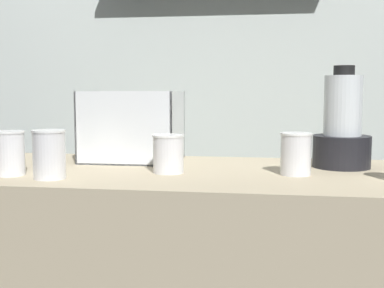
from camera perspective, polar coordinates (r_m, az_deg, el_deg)
The scene contains 7 objects.
back_wall_unit at distance 2.27m, azimuth 2.94°, elevation 9.26°, with size 2.60×0.24×2.50m.
carrot_display_bin at distance 1.73m, azimuth -6.89°, elevation 0.55°, with size 0.32×0.24×0.24m.
blender_pitcher at distance 1.64m, azimuth 16.64°, elevation 1.54°, with size 0.18×0.18×0.32m.
juice_cup_beet_far_left at distance 1.52m, azimuth -19.96°, elevation -1.17°, with size 0.09×0.09×0.13m.
juice_cup_beet_left at distance 1.43m, azimuth -15.87°, elevation -1.35°, with size 0.09×0.09×0.13m.
juice_cup_orange_middle at distance 1.47m, azimuth -2.70°, elevation -1.33°, with size 0.09×0.09×0.11m.
juice_cup_pomegranate_right at distance 1.47m, azimuth 11.67°, elevation -1.29°, with size 0.09×0.09×0.12m.
Camera 1 is at (0.23, -1.49, 1.14)m, focal length 47.10 mm.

